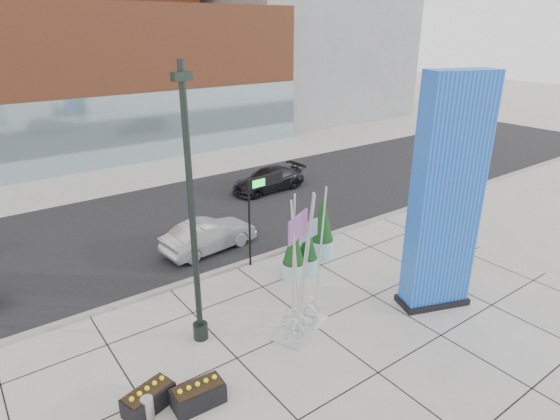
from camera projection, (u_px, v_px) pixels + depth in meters
ground at (271, 320)px, 16.14m from camera, size 160.00×160.00×0.00m
street_asphalt at (157, 226)px, 23.63m from camera, size 80.00×12.00×0.02m
curb_edge at (215, 273)px, 19.12m from camera, size 80.00×0.30×0.12m
tower_podium at (73, 83)px, 34.90m from camera, size 34.00×10.00×11.00m
tower_glass_front at (98, 133)px, 32.40m from camera, size 34.00×0.60×5.00m
building_grey_parking at (295, 30)px, 51.13m from camera, size 20.00×18.00×18.00m
blue_pylon at (445, 201)px, 15.71m from camera, size 2.70×1.90×8.25m
lamp_post at (194, 239)px, 13.92m from camera, size 0.56×0.48×8.67m
public_art_sculpture at (302, 297)px, 15.21m from camera, size 2.36×1.77×4.81m
concrete_bollard at (148, 408)px, 12.01m from camera, size 0.32×0.32×0.63m
overhead_street_sign at (262, 189)px, 19.03m from camera, size 1.80×0.30×3.80m
round_planter_east at (322, 228)px, 20.21m from camera, size 1.11×1.11×2.78m
round_planter_mid at (308, 248)px, 18.99m from camera, size 0.88×0.88×2.20m
round_planter_west at (294, 252)px, 18.49m from camera, size 0.95×0.95×2.37m
box_planter_north at (198, 394)px, 12.42m from camera, size 1.41×0.76×0.75m
box_planter_south at (148, 398)px, 12.30m from camera, size 1.47×1.01×0.74m
car_silver_mid at (209, 236)px, 20.91m from camera, size 4.49×2.03×1.43m
car_dark_east at (269, 180)px, 28.58m from camera, size 4.83×2.12×1.38m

